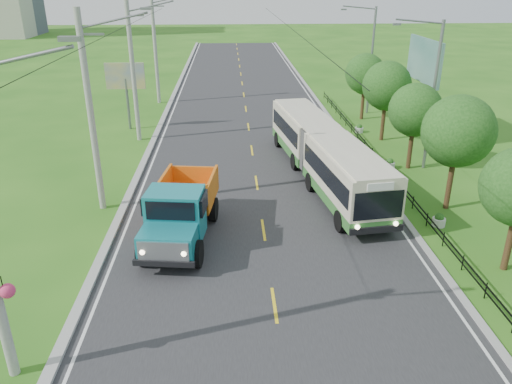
{
  "coord_description": "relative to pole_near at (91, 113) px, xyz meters",
  "views": [
    {
      "loc": [
        -1.51,
        -15.28,
        11.23
      ],
      "look_at": [
        -0.35,
        6.26,
        1.9
      ],
      "focal_mm": 35.0,
      "sensor_mm": 36.0,
      "label": 1
    }
  ],
  "objects": [
    {
      "name": "planter_mid",
      "position": [
        16.86,
        5.0,
        -4.81
      ],
      "size": [
        0.64,
        0.64,
        0.67
      ],
      "color": "silver",
      "rests_on": "ground"
    },
    {
      "name": "tree_back",
      "position": [
        18.12,
        17.14,
        -1.44
      ],
      "size": [
        3.3,
        3.36,
        5.5
      ],
      "color": "#382314",
      "rests_on": "ground"
    },
    {
      "name": "pole_mid",
      "position": [
        0.0,
        12.0,
        0.0
      ],
      "size": [
        3.51,
        0.32,
        10.0
      ],
      "color": "gray",
      "rests_on": "ground"
    },
    {
      "name": "tree_fourth",
      "position": [
        18.12,
        5.14,
        -1.51
      ],
      "size": [
        3.24,
        3.31,
        5.4
      ],
      "color": "#382314",
      "rests_on": "ground"
    },
    {
      "name": "streetlight_mid",
      "position": [
        18.9,
        5.0,
        -0.19
      ],
      "size": [
        3.02,
        0.2,
        9.07
      ],
      "color": "slate",
      "rests_on": "ground"
    },
    {
      "name": "curb_right",
      "position": [
        15.41,
        11.0,
        -5.04
      ],
      "size": [
        0.3,
        120.0,
        0.1
      ],
      "primitive_type": "cube",
      "color": "#9E9E99",
      "rests_on": "ground"
    },
    {
      "name": "billboard_right",
      "position": [
        20.56,
        11.0,
        0.25
      ],
      "size": [
        0.24,
        6.0,
        7.3
      ],
      "color": "slate",
      "rests_on": "ground"
    },
    {
      "name": "dump_truck",
      "position": [
        4.43,
        -3.65,
        -3.49
      ],
      "size": [
        3.38,
        6.99,
        2.83
      ],
      "rotation": [
        0.0,
        0.0,
        -0.13
      ],
      "color": "#167C86",
      "rests_on": "ground"
    },
    {
      "name": "streetlight_far",
      "position": [
        18.9,
        19.0,
        -0.19
      ],
      "size": [
        3.02,
        0.2,
        9.07
      ],
      "color": "slate",
      "rests_on": "ground"
    },
    {
      "name": "ground",
      "position": [
        8.26,
        -9.0,
        -5.09
      ],
      "size": [
        240.0,
        240.0,
        0.0
      ],
      "primitive_type": "plane",
      "color": "#276117",
      "rests_on": "ground"
    },
    {
      "name": "billboard_left",
      "position": [
        -1.24,
        15.0,
        -1.23
      ],
      "size": [
        3.0,
        0.2,
        5.2
      ],
      "color": "slate",
      "rests_on": "ground"
    },
    {
      "name": "pole_near",
      "position": [
        0.0,
        0.0,
        0.0
      ],
      "size": [
        3.51,
        0.32,
        10.0
      ],
      "color": "gray",
      "rests_on": "ground"
    },
    {
      "name": "pole_far",
      "position": [
        0.0,
        24.0,
        0.0
      ],
      "size": [
        3.51,
        0.32,
        10.0
      ],
      "color": "gray",
      "rests_on": "ground"
    },
    {
      "name": "road",
      "position": [
        8.26,
        11.0,
        -5.08
      ],
      "size": [
        14.0,
        120.0,
        0.02
      ],
      "primitive_type": "cube",
      "color": "#28282B",
      "rests_on": "ground"
    },
    {
      "name": "curb_left",
      "position": [
        1.06,
        11.0,
        -5.02
      ],
      "size": [
        0.4,
        120.0,
        0.15
      ],
      "primitive_type": "cube",
      "color": "#9E9E99",
      "rests_on": "ground"
    },
    {
      "name": "planter_far",
      "position": [
        16.86,
        13.0,
        -4.81
      ],
      "size": [
        0.64,
        0.64,
        0.67
      ],
      "color": "silver",
      "rests_on": "ground"
    },
    {
      "name": "centre_dash",
      "position": [
        8.26,
        -9.0,
        -5.07
      ],
      "size": [
        0.12,
        2.2,
        0.0
      ],
      "primitive_type": "cube",
      "color": "yellow",
      "rests_on": "road"
    },
    {
      "name": "edge_line_right",
      "position": [
        14.91,
        11.0,
        -5.07
      ],
      "size": [
        0.12,
        120.0,
        0.0
      ],
      "primitive_type": "cube",
      "color": "silver",
      "rests_on": "road"
    },
    {
      "name": "bus",
      "position": [
        12.21,
        3.29,
        -3.25
      ],
      "size": [
        4.64,
        16.09,
        3.07
      ],
      "rotation": [
        0.0,
        0.0,
        0.13
      ],
      "color": "#33742E",
      "rests_on": "ground"
    },
    {
      "name": "edge_line_left",
      "position": [
        1.61,
        11.0,
        -5.07
      ],
      "size": [
        0.12,
        120.0,
        0.0
      ],
      "primitive_type": "cube",
      "color": "silver",
      "rests_on": "road"
    },
    {
      "name": "tree_third",
      "position": [
        18.12,
        -0.86,
        -1.11
      ],
      "size": [
        3.6,
        3.62,
        6.0
      ],
      "color": "#382314",
      "rests_on": "ground"
    },
    {
      "name": "planter_near",
      "position": [
        16.86,
        -3.0,
        -4.81
      ],
      "size": [
        0.64,
        0.64,
        0.67
      ],
      "color": "silver",
      "rests_on": "ground"
    },
    {
      "name": "railing_right",
      "position": [
        16.26,
        5.0,
        -4.79
      ],
      "size": [
        0.04,
        40.0,
        0.6
      ],
      "primitive_type": "cube",
      "color": "black",
      "rests_on": "ground"
    },
    {
      "name": "tree_fifth",
      "position": [
        18.12,
        11.14,
        -1.24
      ],
      "size": [
        3.48,
        3.52,
        5.8
      ],
      "color": "#382314",
      "rests_on": "ground"
    }
  ]
}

